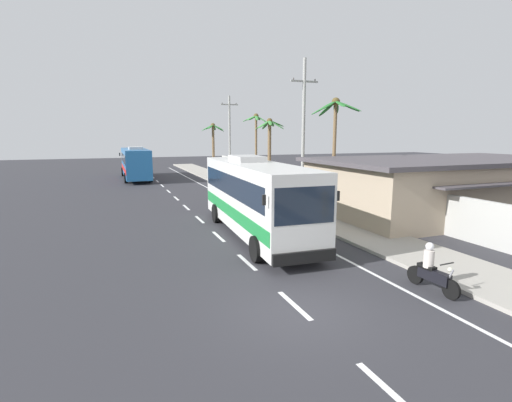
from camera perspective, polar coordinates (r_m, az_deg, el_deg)
ground_plane at (r=11.21m, az=6.52°, el=-15.89°), size 160.00×160.00×0.00m
sidewalk_kerb at (r=22.67m, az=10.04°, el=-2.51°), size 3.20×90.00×0.14m
lane_markings at (r=25.25m, az=-4.38°, el=-1.28°), size 3.91×71.05×0.01m
boundary_wall at (r=27.85m, az=12.54°, el=1.65°), size 0.24×60.00×2.03m
coach_bus_foreground at (r=18.45m, az=-0.14°, el=0.89°), size 3.32×11.29×3.83m
coach_bus_far_lane at (r=44.65m, az=-17.65°, el=5.56°), size 3.00×11.54×3.66m
motorcycle_beside_bus at (r=13.35m, az=24.85°, el=-9.55°), size 0.56×1.96×1.53m
motorcycle_trailing at (r=27.87m, az=-3.53°, el=1.12°), size 0.56×1.96×1.59m
pedestrian_near_kerb at (r=31.82m, az=1.83°, el=2.86°), size 0.36×0.36×1.65m
pedestrian_far_walk at (r=31.83m, az=-0.97°, el=2.78°), size 0.36×0.36×1.57m
utility_pole_mid at (r=28.26m, az=7.12°, el=10.67°), size 2.15×0.24×10.25m
utility_pole_far at (r=44.74m, az=-3.99°, el=9.80°), size 2.06×0.24×9.32m
palm_second at (r=27.13m, az=11.80°, el=11.38°), size 3.58×3.57×7.40m
palm_third at (r=48.83m, az=-6.45°, el=9.27°), size 2.97×2.88×6.39m
palm_fourth at (r=38.03m, az=2.04°, el=9.26°), size 3.13×3.13×6.53m
palm_farthest at (r=43.28m, az=0.01°, el=10.68°), size 2.94×3.17×7.27m
roadside_building at (r=26.78m, az=26.58°, el=2.11°), size 16.62×9.44×3.46m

